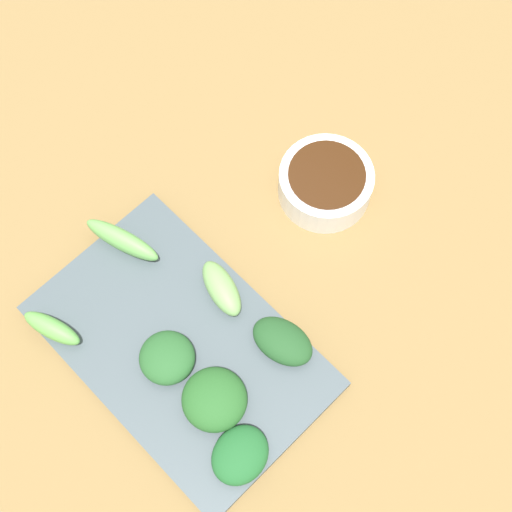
% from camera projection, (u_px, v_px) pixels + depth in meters
% --- Properties ---
extents(tabletop, '(2.10, 2.10, 0.02)m').
position_uv_depth(tabletop, '(245.00, 267.00, 0.80)').
color(tabletop, olive).
rests_on(tabletop, ground).
extents(sauce_bowl, '(0.10, 0.10, 0.04)m').
position_uv_depth(sauce_bowl, '(326.00, 183.00, 0.81)').
color(sauce_bowl, white).
rests_on(sauce_bowl, tabletop).
extents(serving_plate, '(0.19, 0.29, 0.01)m').
position_uv_depth(serving_plate, '(181.00, 346.00, 0.75)').
color(serving_plate, '#435056').
rests_on(serving_plate, tabletop).
extents(broccoli_leafy_0, '(0.07, 0.07, 0.03)m').
position_uv_depth(broccoli_leafy_0, '(214.00, 399.00, 0.71)').
color(broccoli_leafy_0, '#255925').
rests_on(broccoli_leafy_0, serving_plate).
extents(broccoli_stalk_1, '(0.04, 0.09, 0.03)m').
position_uv_depth(broccoli_stalk_1, '(122.00, 240.00, 0.78)').
color(broccoli_stalk_1, '#68AE54').
rests_on(broccoli_stalk_1, serving_plate).
extents(broccoli_leafy_2, '(0.06, 0.06, 0.02)m').
position_uv_depth(broccoli_leafy_2, '(167.00, 358.00, 0.73)').
color(broccoli_leafy_2, '#255728').
rests_on(broccoli_leafy_2, serving_plate).
extents(broccoli_leafy_3, '(0.07, 0.06, 0.02)m').
position_uv_depth(broccoli_leafy_3, '(240.00, 455.00, 0.70)').
color(broccoli_leafy_3, '#1E5928').
rests_on(broccoli_leafy_3, serving_plate).
extents(broccoli_stalk_4, '(0.04, 0.07, 0.02)m').
position_uv_depth(broccoli_stalk_4, '(52.00, 328.00, 0.74)').
color(broccoli_stalk_4, '#61AB4D').
rests_on(broccoli_stalk_4, serving_plate).
extents(broccoli_leafy_5, '(0.05, 0.07, 0.02)m').
position_uv_depth(broccoli_leafy_5, '(283.00, 341.00, 0.74)').
color(broccoli_leafy_5, '#204A22').
rests_on(broccoli_leafy_5, serving_plate).
extents(broccoli_stalk_6, '(0.04, 0.07, 0.03)m').
position_uv_depth(broccoli_stalk_6, '(222.00, 288.00, 0.76)').
color(broccoli_stalk_6, '#73A65A').
rests_on(broccoli_stalk_6, serving_plate).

